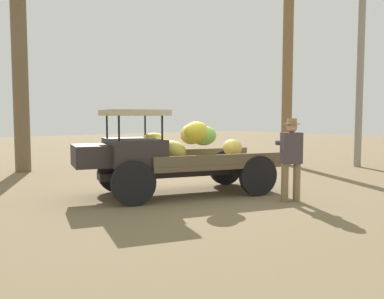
{
  "coord_description": "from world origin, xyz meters",
  "views": [
    {
      "loc": [
        5.57,
        7.44,
        1.74
      ],
      "look_at": [
        -0.06,
        0.16,
        1.0
      ],
      "focal_mm": 38.25,
      "sensor_mm": 36.0,
      "label": 1
    }
  ],
  "objects": [
    {
      "name": "wooden_crate",
      "position": [
        -2.51,
        -0.26,
        0.24
      ],
      "size": [
        0.57,
        0.56,
        0.47
      ],
      "primitive_type": "cube",
      "rotation": [
        0.0,
        0.0,
        0.4
      ],
      "color": "brown",
      "rests_on": "ground"
    },
    {
      "name": "farmer",
      "position": [
        -1.12,
        2.11,
        0.97
      ],
      "size": [
        0.57,
        0.54,
        1.71
      ],
      "rotation": [
        0.0,
        0.0,
        -2.06
      ],
      "color": "olive",
      "rests_on": "ground"
    },
    {
      "name": "ground_plane",
      "position": [
        0.0,
        0.0,
        0.0
      ],
      "size": [
        60.0,
        60.0,
        0.0
      ],
      "primitive_type": "plane",
      "color": "#7B6749"
    },
    {
      "name": "truck",
      "position": [
        0.53,
        0.01,
        0.95
      ],
      "size": [
        4.66,
        2.71,
        1.88
      ],
      "rotation": [
        0.0,
        0.0,
        -0.28
      ],
      "color": "#2F2828",
      "rests_on": "ground"
    }
  ]
}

